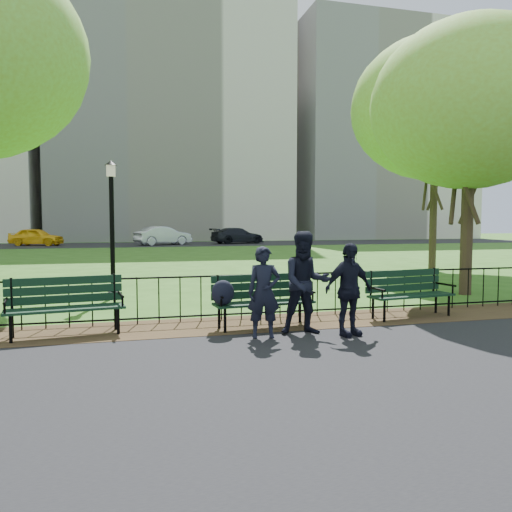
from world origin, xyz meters
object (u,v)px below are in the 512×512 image
object	(u,v)px
park_bench_left_a	(65,300)
person_right	(349,289)
park_bench_main	(247,294)
person_mid	(306,283)
tree_mid_e	(436,108)
sedan_dark	(238,236)
taxi	(36,237)
lamppost	(112,224)
person_left	(264,292)
park_bench_right_a	(408,288)
sedan_silver	(163,236)
tree_near_e	(470,105)

from	to	relation	value
park_bench_left_a	person_right	size ratio (longest dim) A/B	1.25
park_bench_main	person_mid	size ratio (longest dim) A/B	1.11
person_right	park_bench_left_a	bearing A→B (deg)	152.28
tree_mid_e	sedan_dark	bearing A→B (deg)	95.28
taxi	sedan_dark	distance (m)	16.25
person_mid	park_bench_left_a	bearing A→B (deg)	173.24
park_bench_left_a	lamppost	xyz separation A→B (m)	(0.68, 4.15, 1.26)
lamppost	person_left	distance (m)	5.87
park_bench_main	park_bench_right_a	world-z (taller)	park_bench_main
person_mid	sedan_silver	bearing A→B (deg)	96.60
tree_mid_e	sedan_dark	distance (m)	25.72
park_bench_main	park_bench_right_a	size ratio (longest dim) A/B	1.04
person_mid	person_right	bearing A→B (deg)	-18.64
tree_mid_e	person_left	xyz separation A→B (m)	(-9.49, -9.32, -5.53)
park_bench_main	tree_near_e	bearing A→B (deg)	16.47
park_bench_left_a	person_right	bearing A→B (deg)	-23.06
person_right	taxi	xyz separation A→B (m)	(-10.48, 34.91, -0.08)
taxi	tree_mid_e	bearing A→B (deg)	-125.76
lamppost	tree_near_e	world-z (taller)	tree_near_e
tree_mid_e	person_right	bearing A→B (deg)	-130.22
lamppost	person_right	world-z (taller)	lamppost
park_bench_right_a	person_mid	size ratio (longest dim) A/B	1.07
person_mid	sedan_dark	distance (m)	34.84
park_bench_left_a	sedan_silver	world-z (taller)	sedan_silver
park_bench_main	lamppost	xyz separation A→B (m)	(-2.42, 4.44, 1.24)
person_left	sedan_silver	xyz separation A→B (m)	(0.74, 33.29, -0.00)
tree_near_e	taxi	xyz separation A→B (m)	(-15.56, 31.27, -4.23)
park_bench_left_a	tree_mid_e	distance (m)	16.20
park_bench_main	park_bench_left_a	bearing A→B (deg)	169.02
park_bench_left_a	sedan_dark	world-z (taller)	sedan_dark
tree_near_e	sedan_silver	world-z (taller)	tree_near_e
tree_near_e	sedan_dark	size ratio (longest dim) A/B	1.51
sedan_silver	person_left	bearing A→B (deg)	156.29
park_bench_right_a	tree_near_e	xyz separation A→B (m)	(3.19, 2.41, 4.35)
park_bench_right_a	sedan_silver	distance (m)	32.40
taxi	sedan_silver	size ratio (longest dim) A/B	0.90
tree_mid_e	park_bench_right_a	bearing A→B (deg)	-126.64
park_bench_right_a	person_left	size ratio (longest dim) A/B	1.24
lamppost	sedan_dark	bearing A→B (deg)	71.57
park_bench_right_a	person_left	xyz separation A→B (m)	(-3.30, -1.00, 0.18)
sedan_silver	park_bench_right_a	bearing A→B (deg)	162.10
person_left	sedan_silver	world-z (taller)	person_left
lamppost	tree_near_e	bearing A→B (deg)	-11.03
park_bench_main	person_right	xyz separation A→B (m)	(1.53, -0.96, 0.16)
park_bench_right_a	person_right	world-z (taller)	person_right
person_mid	park_bench_right_a	bearing A→B (deg)	26.52
person_right	lamppost	bearing A→B (deg)	113.52
sedan_silver	tree_near_e	bearing A→B (deg)	168.46
person_mid	taxi	world-z (taller)	person_mid
park_bench_left_a	sedan_silver	size ratio (longest dim) A/B	0.43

